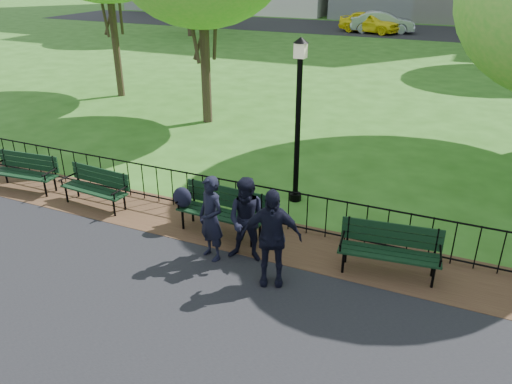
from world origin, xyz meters
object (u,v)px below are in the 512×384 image
at_px(park_bench_main, 207,202).
at_px(person_mid, 248,220).
at_px(lamppost, 298,117).
at_px(person_left, 211,219).
at_px(park_bench_left_a, 96,183).
at_px(park_bench_right_a, 390,244).
at_px(sedan_silver, 382,22).
at_px(taxi, 370,22).
at_px(person_right, 271,237).
at_px(park_bench_left_b, 25,168).

xyz_separation_m(park_bench_main, person_mid, (1.24, -0.67, 0.19)).
xyz_separation_m(lamppost, person_left, (-0.58, -2.97, -1.18)).
bearing_deg(park_bench_left_a, person_left, -10.42).
xyz_separation_m(park_bench_right_a, sedan_silver, (-6.35, 31.87, 0.22)).
bearing_deg(taxi, sedan_silver, -52.51).
bearing_deg(sedan_silver, person_mid, 174.63).
relative_size(person_left, person_right, 0.93).
bearing_deg(park_bench_left_a, park_bench_main, 3.86).
distance_m(park_bench_right_a, person_mid, 2.56).
relative_size(park_bench_left_b, person_left, 1.06).
relative_size(park_bench_main, lamppost, 0.54).
relative_size(park_bench_left_b, taxi, 0.38).
bearing_deg(person_left, person_right, 11.65).
bearing_deg(park_bench_left_b, park_bench_left_a, -5.51).
relative_size(lamppost, taxi, 0.81).
bearing_deg(person_mid, person_left, -171.09).
relative_size(park_bench_right_a, person_left, 1.11).
relative_size(person_right, sedan_silver, 0.37).
height_order(park_bench_left_a, person_left, person_left).
distance_m(park_bench_main, park_bench_left_b, 5.01).
distance_m(park_bench_left_b, lamppost, 6.68).
bearing_deg(person_left, sedan_silver, 119.53).
xyz_separation_m(person_right, taxi, (-5.43, 32.65, -0.10)).
relative_size(park_bench_main, park_bench_right_a, 1.09).
distance_m(park_bench_left_a, person_right, 4.90).
distance_m(park_bench_left_a, person_mid, 4.16).
relative_size(park_bench_left_b, park_bench_right_a, 0.96).
bearing_deg(person_mid, lamppost, 82.00).
relative_size(park_bench_left_b, lamppost, 0.47).
bearing_deg(person_left, lamppost, 102.77).
bearing_deg(person_mid, person_right, -46.76).
bearing_deg(taxi, park_bench_main, -157.91).
bearing_deg(park_bench_main, taxi, 99.29).
height_order(park_bench_main, person_mid, person_mid).
height_order(person_right, taxi, person_right).
bearing_deg(lamppost, person_mid, -88.64).
distance_m(lamppost, person_right, 3.52).
xyz_separation_m(park_bench_left_a, park_bench_left_b, (-2.16, 0.01, 0.01)).
distance_m(park_bench_left_a, park_bench_right_a, 6.56).
distance_m(park_bench_main, person_left, 1.08).
bearing_deg(park_bench_main, person_right, -28.72).
xyz_separation_m(park_bench_left_a, lamppost, (4.03, 2.07, 1.47)).
xyz_separation_m(park_bench_left_b, lamppost, (6.19, 2.06, 1.46)).
xyz_separation_m(lamppost, taxi, (-4.71, 29.39, -1.22)).
bearing_deg(sedan_silver, lamppost, 175.14).
xyz_separation_m(park_bench_left_b, person_mid, (6.25, -0.70, 0.28)).
bearing_deg(park_bench_right_a, lamppost, 133.23).
height_order(park_bench_left_a, park_bench_right_a, park_bench_right_a).
distance_m(person_mid, person_right, 0.82).
bearing_deg(person_right, taxi, 78.79).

